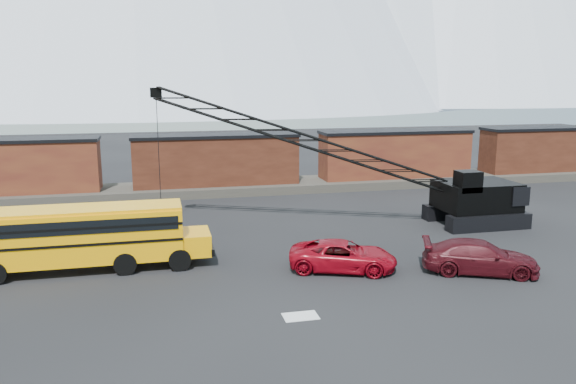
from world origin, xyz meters
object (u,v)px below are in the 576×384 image
(school_bus, at_px, (86,235))
(red_pickup, at_px, (343,256))
(maroon_suv, at_px, (480,257))
(crawler_crane, at_px, (318,145))

(school_bus, bearing_deg, red_pickup, -13.31)
(school_bus, xyz_separation_m, red_pickup, (12.35, -2.92, -1.06))
(school_bus, height_order, maroon_suv, school_bus)
(school_bus, relative_size, crawler_crane, 0.50)
(red_pickup, distance_m, maroon_suv, 6.67)
(maroon_suv, xyz_separation_m, crawler_crane, (-5.23, 10.46, 4.45))
(red_pickup, bearing_deg, maroon_suv, -86.02)
(school_bus, height_order, red_pickup, school_bus)
(school_bus, xyz_separation_m, maroon_suv, (18.74, -4.83, -0.99))
(red_pickup, xyz_separation_m, maroon_suv, (6.39, -1.91, 0.06))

